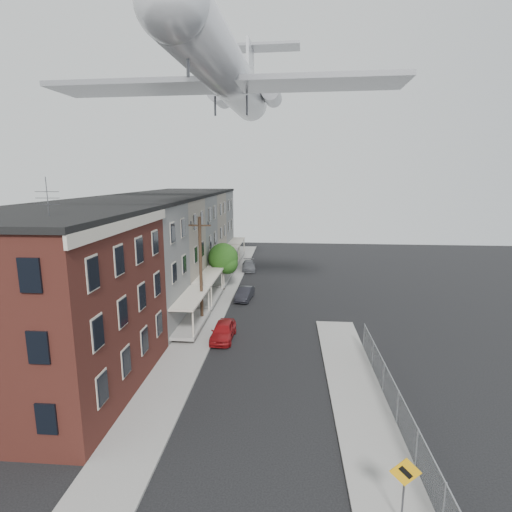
{
  "coord_description": "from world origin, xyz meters",
  "views": [
    {
      "loc": [
        1.46,
        -13.31,
        12.17
      ],
      "look_at": [
        -0.19,
        7.14,
        8.06
      ],
      "focal_mm": 28.0,
      "sensor_mm": 36.0,
      "label": 1
    }
  ],
  "objects_px": {
    "warning_sign": "(405,481)",
    "car_far": "(249,266)",
    "utility_pole": "(201,269)",
    "car_near": "(223,331)",
    "airplane": "(230,76)",
    "car_mid": "(245,294)",
    "street_tree": "(224,259)"
  },
  "relations": [
    {
      "from": "car_far",
      "to": "airplane",
      "type": "distance_m",
      "value": 26.06
    },
    {
      "from": "utility_pole",
      "to": "car_near",
      "type": "height_order",
      "value": "utility_pole"
    },
    {
      "from": "warning_sign",
      "to": "airplane",
      "type": "xyz_separation_m",
      "value": [
        -8.92,
        21.08,
        18.01
      ]
    },
    {
      "from": "utility_pole",
      "to": "car_far",
      "type": "bearing_deg",
      "value": 84.17
    },
    {
      "from": "utility_pole",
      "to": "street_tree",
      "type": "bearing_deg",
      "value": 88.11
    },
    {
      "from": "car_near",
      "to": "utility_pole",
      "type": "bearing_deg",
      "value": 127.04
    },
    {
      "from": "car_far",
      "to": "airplane",
      "type": "bearing_deg",
      "value": -94.3
    },
    {
      "from": "warning_sign",
      "to": "utility_pole",
      "type": "relative_size",
      "value": 0.31
    },
    {
      "from": "car_near",
      "to": "car_mid",
      "type": "distance_m",
      "value": 10.04
    },
    {
      "from": "warning_sign",
      "to": "car_far",
      "type": "distance_m",
      "value": 39.71
    },
    {
      "from": "car_far",
      "to": "utility_pole",
      "type": "bearing_deg",
      "value": -101.04
    },
    {
      "from": "car_near",
      "to": "car_far",
      "type": "xyz_separation_m",
      "value": [
        -0.3,
        22.73,
        -0.07
      ]
    },
    {
      "from": "street_tree",
      "to": "car_mid",
      "type": "relative_size",
      "value": 1.37
    },
    {
      "from": "utility_pole",
      "to": "airplane",
      "type": "height_order",
      "value": "airplane"
    },
    {
      "from": "warning_sign",
      "to": "street_tree",
      "type": "bearing_deg",
      "value": 110.58
    },
    {
      "from": "utility_pole",
      "to": "car_far",
      "type": "xyz_separation_m",
      "value": [
        2.0,
        19.58,
        -4.06
      ]
    },
    {
      "from": "car_mid",
      "to": "street_tree",
      "type": "bearing_deg",
      "value": 136.15
    },
    {
      "from": "car_mid",
      "to": "airplane",
      "type": "height_order",
      "value": "airplane"
    },
    {
      "from": "warning_sign",
      "to": "street_tree",
      "type": "xyz_separation_m",
      "value": [
        -10.87,
        28.95,
        1.57
      ]
    },
    {
      "from": "street_tree",
      "to": "car_far",
      "type": "bearing_deg",
      "value": 80.18
    },
    {
      "from": "utility_pole",
      "to": "airplane",
      "type": "relative_size",
      "value": 0.3
    },
    {
      "from": "warning_sign",
      "to": "car_mid",
      "type": "height_order",
      "value": "warning_sign"
    },
    {
      "from": "utility_pole",
      "to": "car_mid",
      "type": "height_order",
      "value": "utility_pole"
    },
    {
      "from": "utility_pole",
      "to": "car_near",
      "type": "xyz_separation_m",
      "value": [
        2.3,
        -3.15,
        -3.99
      ]
    },
    {
      "from": "car_far",
      "to": "car_mid",
      "type": "bearing_deg",
      "value": -91.36
    },
    {
      "from": "car_near",
      "to": "airplane",
      "type": "height_order",
      "value": "airplane"
    },
    {
      "from": "airplane",
      "to": "utility_pole",
      "type": "bearing_deg",
      "value": -137.98
    },
    {
      "from": "warning_sign",
      "to": "airplane",
      "type": "bearing_deg",
      "value": 112.93
    },
    {
      "from": "warning_sign",
      "to": "car_far",
      "type": "height_order",
      "value": "warning_sign"
    },
    {
      "from": "street_tree",
      "to": "utility_pole",
      "type": "bearing_deg",
      "value": -91.89
    },
    {
      "from": "car_near",
      "to": "car_mid",
      "type": "height_order",
      "value": "car_near"
    },
    {
      "from": "car_mid",
      "to": "airplane",
      "type": "xyz_separation_m",
      "value": [
        -0.58,
        -4.82,
        19.27
      ]
    }
  ]
}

